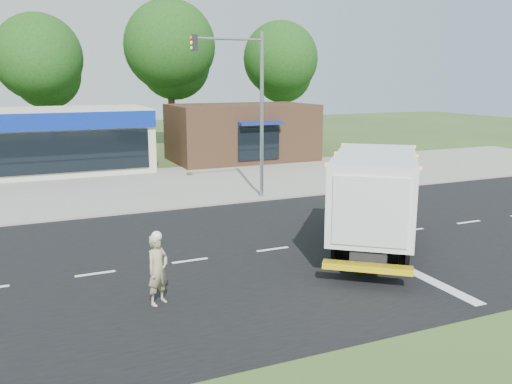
# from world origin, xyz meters

# --- Properties ---
(ground) EXTENTS (120.00, 120.00, 0.00)m
(ground) POSITION_xyz_m (0.00, 0.00, 0.00)
(ground) COLOR #385123
(ground) RESTS_ON ground
(road_asphalt) EXTENTS (60.00, 14.00, 0.02)m
(road_asphalt) POSITION_xyz_m (0.00, 0.00, 0.00)
(road_asphalt) COLOR black
(road_asphalt) RESTS_ON ground
(sidewalk) EXTENTS (60.00, 2.40, 0.12)m
(sidewalk) POSITION_xyz_m (0.00, 8.20, 0.06)
(sidewalk) COLOR gray
(sidewalk) RESTS_ON ground
(parking_apron) EXTENTS (60.00, 9.00, 0.02)m
(parking_apron) POSITION_xyz_m (0.00, 14.00, 0.01)
(parking_apron) COLOR gray
(parking_apron) RESTS_ON ground
(lane_markings) EXTENTS (55.20, 7.00, 0.01)m
(lane_markings) POSITION_xyz_m (1.35, -1.35, 0.02)
(lane_markings) COLOR silver
(lane_markings) RESTS_ON road_asphalt
(ems_box_truck) EXTENTS (6.73, 7.67, 3.48)m
(ems_box_truck) POSITION_xyz_m (3.29, -1.24, 2.01)
(ems_box_truck) COLOR black
(ems_box_truck) RESTS_ON ground
(emergency_worker) EXTENTS (0.83, 0.75, 2.00)m
(emergency_worker) POSITION_xyz_m (-4.74, -2.95, 0.98)
(emergency_worker) COLOR tan
(emergency_worker) RESTS_ON ground
(brown_storefront) EXTENTS (10.00, 6.70, 4.00)m
(brown_storefront) POSITION_xyz_m (7.00, 19.98, 2.00)
(brown_storefront) COLOR #382316
(brown_storefront) RESTS_ON ground
(traffic_signal_pole) EXTENTS (3.51, 0.25, 8.00)m
(traffic_signal_pole) POSITION_xyz_m (2.35, 7.60, 4.92)
(traffic_signal_pole) COLOR gray
(traffic_signal_pole) RESTS_ON ground
(background_trees) EXTENTS (36.77, 7.39, 12.10)m
(background_trees) POSITION_xyz_m (-0.85, 28.16, 7.38)
(background_trees) COLOR #332114
(background_trees) RESTS_ON ground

